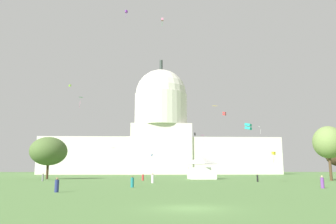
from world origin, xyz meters
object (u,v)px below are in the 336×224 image
Objects in this scene: kite_pink_high at (162,20)px; kite_magenta_low at (203,137)px; person_grey_lawn_far_right at (43,177)px; kite_lime_high at (70,86)px; event_tent at (201,168)px; kite_blue_low at (152,155)px; tree_east_near at (328,142)px; person_teal_front_center at (132,182)px; kite_red_mid at (224,114)px; person_black_back_right at (257,178)px; kite_turquoise_low at (248,126)px; person_navy_near_tree_east at (57,186)px; kite_cyan_low at (112,149)px; kite_white_mid at (261,128)px; kite_green_mid at (80,99)px; person_red_edge_west at (143,177)px; person_purple_deep_crowd at (322,183)px; capitol_building at (161,136)px; person_white_lawn_far_left at (153,179)px; tree_west_near at (49,151)px; kite_gold_mid at (214,107)px; kite_violet_high at (126,12)px; kite_yellow_low at (274,153)px.

kite_pink_high is 0.88× the size of kite_magenta_low.
kite_lime_high reaches higher than person_grey_lawn_far_right.
kite_blue_low reaches higher than event_tent.
tree_east_near is 50.62m from person_teal_front_center.
kite_pink_high is 2.79× the size of kite_blue_low.
person_black_back_right is at bearing 38.40° from kite_red_mid.
person_teal_front_center is at bearing -113.09° from kite_blue_low.
event_tent is 28.92m from kite_turquoise_low.
kite_magenta_low is (42.60, 53.79, 14.23)m from person_grey_lawn_far_right.
kite_cyan_low reaches higher than person_navy_near_tree_east.
kite_red_mid is (11.51, 22.84, 18.35)m from event_tent.
kite_white_mid reaches higher than kite_cyan_low.
kite_green_mid reaches higher than person_grey_lawn_far_right.
person_red_edge_west is 1.50× the size of kite_blue_low.
person_purple_deep_crowd is 23.63m from person_black_back_right.
kite_red_mid is at bearing -75.74° from capitol_building.
kite_lime_high is at bearing 7.56° from person_navy_near_tree_east.
person_grey_lawn_far_right is 67.21m from kite_lime_high.
event_tent is 4.50× the size of person_white_lawn_far_left.
kite_lime_high reaches higher than kite_green_mid.
person_navy_near_tree_east is 101.63m from kite_lime_high.
event_tent is 2.34× the size of kite_magenta_low.
person_purple_deep_crowd is 100.17m from kite_blue_low.
kite_red_mid is at bearing 81.30° from person_red_edge_west.
event_tent is 0.58× the size of tree_west_near.
kite_pink_high is 46.13m from kite_magenta_low.
kite_pink_high is at bearing -145.05° from person_black_back_right.
person_red_edge_west is 0.92× the size of kite_gold_mid.
tree_west_near is 3.61× the size of kite_green_mid.
kite_turquoise_low is 90.02m from kite_lime_high.
person_grey_lawn_far_right is (-27.77, -114.41, -20.50)m from capitol_building.
kite_pink_high is at bearing 9.79° from person_grey_lawn_far_right.
tree_east_near reaches higher than kite_cyan_low.
kite_violet_high reaches higher than person_purple_deep_crowd.
event_tent is 70.49m from kite_lime_high.
person_purple_deep_crowd is at bearing -77.76° from person_grey_lawn_far_right.
person_navy_near_tree_east is 95.82m from kite_green_mid.
kite_gold_mid reaches higher than event_tent.
kite_green_mid is 3.56× the size of kite_blue_low.
kite_pink_high is at bearing 38.12° from kite_violet_high.
kite_yellow_low reaches higher than person_grey_lawn_far_right.
kite_yellow_low reaches higher than event_tent.
kite_lime_high reaches higher than tree_east_near.
kite_yellow_low is at bearing 69.22° from person_red_edge_west.
kite_white_mid is at bearing -6.52° from person_grey_lawn_far_right.
person_grey_lawn_far_right reaches higher than person_white_lawn_far_left.
kite_red_mid is (-16.55, -12.85, 3.29)m from kite_white_mid.
capitol_building is at bearing 98.74° from kite_magenta_low.
kite_white_mid is (68.12, 33.57, 10.64)m from tree_west_near.
kite_lime_high is at bearing -25.12° from kite_pink_high.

